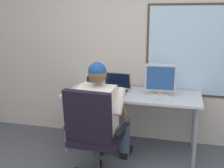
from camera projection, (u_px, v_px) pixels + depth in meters
wall_rear at (151, 36)px, 3.65m from camera, size 5.86×0.08×2.86m
desk at (132, 98)px, 3.49m from camera, size 1.68×0.69×0.75m
office_chair at (93, 130)px, 2.82m from camera, size 0.63×0.59×1.01m
person_seated at (102, 114)px, 3.05m from camera, size 0.55×0.79×1.24m
crt_monitor at (160, 79)px, 3.36m from camera, size 0.37×0.20×0.38m
laptop at (115, 86)px, 3.57m from camera, size 0.38×0.34×0.23m
wine_glass at (86, 86)px, 3.45m from camera, size 0.08×0.08×0.14m
desk_speaker at (91, 82)px, 3.73m from camera, size 0.10×0.08×0.15m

